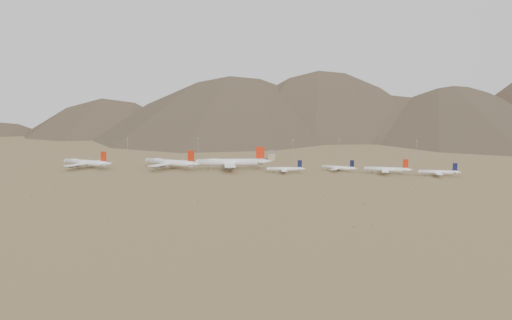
# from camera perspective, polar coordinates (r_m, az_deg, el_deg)

# --- Properties ---
(ground) EXTENTS (3000.00, 3000.00, 0.00)m
(ground) POSITION_cam_1_polar(r_m,az_deg,el_deg) (485.02, -3.23, -1.76)
(ground) COLOR olive
(ground) RESTS_ON ground
(mountain_ridge) EXTENTS (4400.00, 1000.00, 300.00)m
(mountain_ridge) POSITION_cam_1_polar(r_m,az_deg,el_deg) (1375.03, 4.14, 10.32)
(mountain_ridge) COLOR brown
(mountain_ridge) RESTS_ON ground
(widebody_west) EXTENTS (63.37, 50.33, 19.46)m
(widebody_west) POSITION_cam_1_polar(r_m,az_deg,el_deg) (557.89, -18.88, -0.27)
(widebody_west) COLOR white
(widebody_west) RESTS_ON ground
(widebody_centre) EXTENTS (68.32, 54.75, 21.43)m
(widebody_centre) POSITION_cam_1_polar(r_m,az_deg,el_deg) (530.69, -9.79, -0.27)
(widebody_centre) COLOR white
(widebody_centre) RESTS_ON ground
(widebody_east) EXTENTS (79.39, 62.38, 23.94)m
(widebody_east) POSITION_cam_1_polar(r_m,az_deg,el_deg) (520.24, -2.87, -0.23)
(widebody_east) COLOR white
(widebody_east) RESTS_ON ground
(narrowbody_a) EXTENTS (39.31, 28.54, 13.01)m
(narrowbody_a) POSITION_cam_1_polar(r_m,az_deg,el_deg) (499.03, 3.40, -1.02)
(narrowbody_a) COLOR white
(narrowbody_a) RESTS_ON ground
(narrowbody_b) EXTENTS (36.38, 27.21, 12.57)m
(narrowbody_b) POSITION_cam_1_polar(r_m,az_deg,el_deg) (514.89, 9.46, -0.87)
(narrowbody_b) COLOR white
(narrowbody_b) RESTS_ON ground
(narrowbody_c) EXTENTS (46.97, 34.01, 15.53)m
(narrowbody_c) POSITION_cam_1_polar(r_m,az_deg,el_deg) (506.56, 14.80, -1.03)
(narrowbody_c) COLOR white
(narrowbody_c) RESTS_ON ground
(narrowbody_d) EXTENTS (40.13, 28.65, 13.24)m
(narrowbody_d) POSITION_cam_1_polar(r_m,az_deg,el_deg) (508.11, 20.19, -1.30)
(narrowbody_d) COLOR white
(narrowbody_d) RESTS_ON ground
(control_tower) EXTENTS (8.00, 8.00, 12.00)m
(control_tower) POSITION_cam_1_polar(r_m,az_deg,el_deg) (597.43, 1.83, 0.46)
(control_tower) COLOR tan
(control_tower) RESTS_ON ground
(mast_far_west) EXTENTS (2.00, 0.60, 25.70)m
(mast_far_west) POSITION_cam_1_polar(r_m,az_deg,el_deg) (639.73, -14.45, 1.48)
(mast_far_west) COLOR gray
(mast_far_west) RESTS_ON ground
(mast_west) EXTENTS (2.00, 0.60, 25.70)m
(mast_west) POSITION_cam_1_polar(r_m,az_deg,el_deg) (622.91, -6.61, 1.52)
(mast_west) COLOR gray
(mast_west) RESTS_ON ground
(mast_centre) EXTENTS (2.00, 0.60, 25.70)m
(mast_centre) POSITION_cam_1_polar(r_m,az_deg,el_deg) (589.83, 4.24, 1.23)
(mast_centre) COLOR gray
(mast_centre) RESTS_ON ground
(mast_east) EXTENTS (2.00, 0.60, 25.70)m
(mast_east) POSITION_cam_1_polar(r_m,az_deg,el_deg) (614.00, 9.48, 1.38)
(mast_east) COLOR gray
(mast_east) RESTS_ON ground
(mast_far_east) EXTENTS (2.00, 0.60, 25.70)m
(mast_far_east) POSITION_cam_1_polar(r_m,az_deg,el_deg) (609.65, 17.90, 1.09)
(mast_far_east) COLOR gray
(mast_far_east) RESTS_ON ground
(desert_scrub) EXTENTS (378.15, 180.54, 0.82)m
(desert_scrub) POSITION_cam_1_polar(r_m,az_deg,el_deg) (397.38, -1.06, -3.71)
(desert_scrub) COLOR olive
(desert_scrub) RESTS_ON ground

